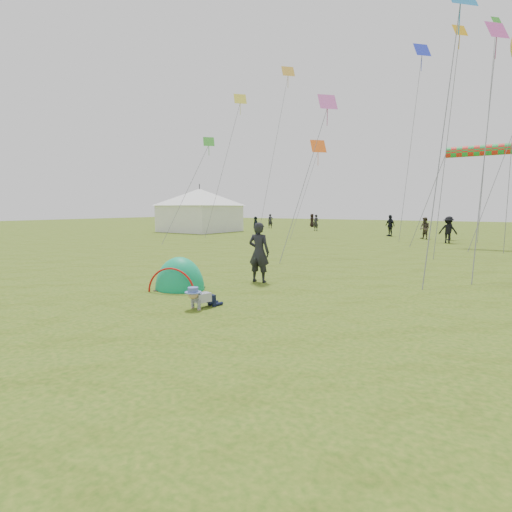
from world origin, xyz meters
The scene contains 24 objects.
ground centered at (0.00, 0.00, 0.00)m, with size 140.00×140.00×0.00m, color #295010.
crawling_toddler centered at (0.21, -0.53, 0.27)m, with size 0.50×0.71×0.55m, color black, non-canonical shape.
popup_tent centered at (-1.74, 0.86, 0.00)m, with size 1.48×1.22×1.92m, color #03A380.
standing_adult centered at (-0.38, 3.08, 0.97)m, with size 0.70×0.46×1.93m, color black.
event_marquee centered at (-19.70, 23.15, 2.27)m, with size 6.61×6.61×4.55m, color white, non-canonical shape.
crowd_person_0 centered at (-17.12, 32.73, 0.82)m, with size 0.60×0.39×1.64m, color black.
crowd_person_2 centered at (-10.60, 19.13, 0.84)m, with size 0.99×0.41×1.68m, color black.
crowd_person_3 centered at (2.98, 21.93, 0.89)m, with size 1.14×0.66×1.77m, color black.
crowd_person_6 centered at (-19.82, 27.30, 0.80)m, with size 0.58×0.38×1.60m, color #23262E.
crowd_person_8 centered at (-1.98, 26.56, 0.89)m, with size 1.04×0.43×1.78m, color black.
crowd_person_9 centered at (2.70, 24.73, 0.88)m, with size 1.13×0.65×1.75m, color black.
crowd_person_10 centered at (-14.14, 37.82, 0.81)m, with size 0.79×0.51×1.61m, color black.
crowd_person_12 centered at (-10.40, 30.50, 0.84)m, with size 0.61×0.40×1.67m, color #232327.
crowd_person_13 centered at (1.06, 24.69, 0.83)m, with size 0.81×0.63×1.66m, color #433A32.
rainbow_tube_kite centered at (6.21, 19.88, 5.75)m, with size 0.64×0.64×6.74m, color red.
diamond_kite_1 centered at (-7.49, 24.06, 7.49)m, with size 1.27×1.27×0.00m, color orange.
diamond_kite_2 centered at (-13.74, 21.63, 11.64)m, with size 1.06×1.06×0.00m, color yellow.
diamond_kite_3 centered at (4.71, 27.81, 15.95)m, with size 0.73×0.73×0.00m, color green.
diamond_kite_5 centered at (-1.89, 12.21, 7.78)m, with size 0.95×0.95×0.00m, color #DC5DB8.
diamond_kite_7 centered at (3.52, 17.16, 11.79)m, with size 0.77×0.77×0.00m, color #F2A812.
diamond_kite_8 centered at (-10.98, 25.14, 14.38)m, with size 1.12×1.12×0.00m, color gold.
diamond_kite_9 centered at (-12.58, 15.83, 7.19)m, with size 0.80×0.80×0.00m, color green.
diamond_kite_10 centered at (0.00, 26.04, 14.29)m, with size 1.23×1.23×0.00m, color #2334DB.
diamond_kite_11 centered at (5.49, 11.22, 9.27)m, with size 0.86×0.86×0.00m, color #DC4DAD.
Camera 1 is at (6.29, -7.72, 2.40)m, focal length 28.00 mm.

